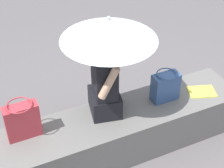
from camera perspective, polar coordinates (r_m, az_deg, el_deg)
The scene contains 7 objects.
ground_plane at distance 3.84m, azimuth 1.05°, elevation -10.10°, with size 14.00×14.00×0.00m, color #605B5E.
stone_bench at distance 3.68m, azimuth 1.10°, elevation -7.60°, with size 2.62×0.58×0.47m, color slate.
person_seated at distance 3.32m, azimuth -1.20°, elevation 0.83°, with size 0.35×0.50×0.90m.
parasol at distance 3.15m, azimuth -0.51°, elevation 8.63°, with size 0.88×0.88×0.98m.
handbag_black at distance 3.28m, azimuth -14.04°, elevation -5.65°, with size 0.31×0.23×0.36m.
tote_bag_canvas at distance 3.65m, azimuth 8.46°, elevation -0.41°, with size 0.28×0.20×0.32m.
magazine at distance 3.90m, azimuth 14.04°, elevation -1.19°, with size 0.28×0.20×0.01m, color #EAE04C.
Camera 1 is at (-1.18, -2.35, 2.80)m, focal length 57.62 mm.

